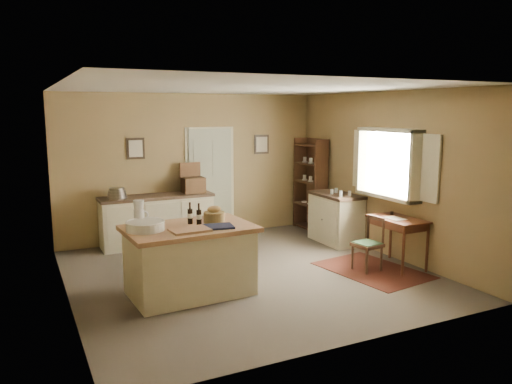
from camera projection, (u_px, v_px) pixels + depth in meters
ground at (249, 274)px, 7.37m from camera, size 5.00×5.00×0.00m
wall_back at (192, 166)px, 9.37m from camera, size 5.00×0.10×2.70m
wall_front at (355, 217)px, 4.93m from camera, size 5.00×0.10×2.70m
wall_left at (63, 197)px, 6.07m from camera, size 0.10×5.00×2.70m
wall_right at (385, 174)px, 8.23m from camera, size 0.10×5.00×2.70m
ceiling at (248, 88)px, 6.93m from camera, size 5.00×5.00×0.00m
door at (210, 181)px, 9.54m from camera, size 0.97×0.06×2.11m
framed_prints at (202, 146)px, 9.38m from camera, size 2.82×0.02×0.38m
window at (390, 163)px, 7.99m from camera, size 0.25×1.99×1.12m
work_island at (189, 258)px, 6.50m from camera, size 1.68×1.14×1.20m
sideboard at (158, 218)px, 8.92m from camera, size 2.00×0.57×1.18m
rug at (372, 270)px, 7.53m from camera, size 1.31×1.74×0.01m
writing_desk at (397, 224)px, 7.61m from camera, size 0.54×0.89×0.82m
desk_chair at (367, 245)px, 7.47m from camera, size 0.42×0.42×0.80m
right_cabinet at (336, 218)px, 9.08m from camera, size 0.59×1.05×0.99m
shelving_unit at (312, 184)px, 10.01m from camera, size 0.31×0.83×1.84m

